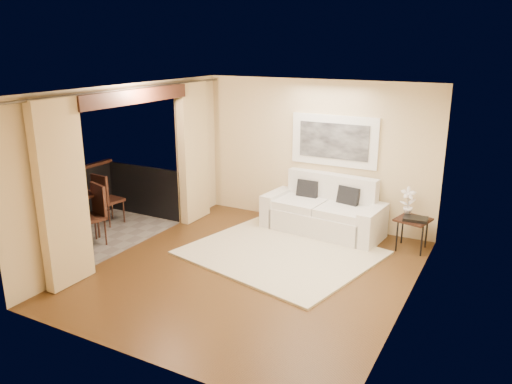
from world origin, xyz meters
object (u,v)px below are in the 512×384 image
Objects in this scene: side_table at (413,222)px; ice_bucket at (66,186)px; balcony_chair_near at (94,210)px; sofa at (324,213)px; orchid at (408,201)px; bistro_table at (71,198)px; balcony_chair_far at (105,196)px.

side_table is 2.99× the size of ice_bucket.
ice_bucket is at bearing -161.05° from balcony_chair_near.
balcony_chair_near reaches higher than sofa.
sofa is at bearing -179.02° from orchid.
side_table is at bearing 24.23° from bistro_table.
balcony_chair_far is (-3.76, -1.62, 0.21)m from sofa.
ice_bucket reaches higher than bistro_table.
ice_bucket is (-0.15, 0.07, 0.18)m from bistro_table.
balcony_chair_near is at bearing 10.21° from bistro_table.
side_table is (1.58, -0.10, 0.12)m from sofa.
bistro_table is at bearing 101.38° from balcony_chair_far.
balcony_chair_far is (-5.34, -1.52, 0.09)m from side_table.
sofa is 1.59m from side_table.
orchid reaches higher than sofa.
balcony_chair_far reaches higher than bistro_table.
sofa is 1.51m from orchid.
ice_bucket reaches higher than balcony_chair_far.
sofa is at bearing -150.14° from balcony_chair_far.
orchid is 2.43× the size of ice_bucket.
orchid reaches higher than balcony_chair_far.
ice_bucket is at bearing 90.71° from balcony_chair_far.
sofa is 4.45m from bistro_table.
balcony_chair_far is at bearing -164.08° from side_table.
orchid is at bearing -155.93° from balcony_chair_far.
sofa is 4.10m from balcony_chair_far.
orchid is 5.46m from balcony_chair_far.
orchid reaches higher than side_table.
ice_bucket reaches higher than sofa.
bistro_table is at bearing -155.77° from side_table.
bistro_table is at bearing -23.81° from ice_bucket.
ice_bucket is at bearing -142.85° from sofa.
bistro_table is 0.87m from balcony_chair_far.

